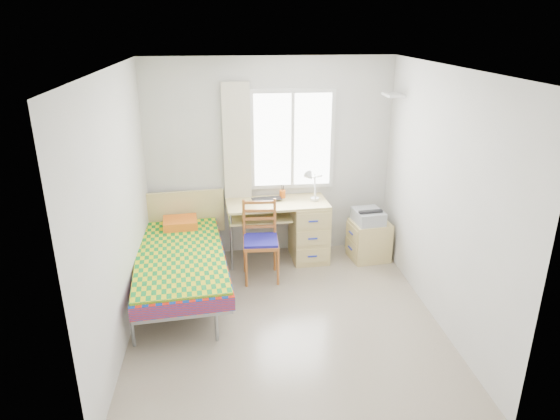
# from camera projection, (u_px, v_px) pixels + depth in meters

# --- Properties ---
(floor) EXTENTS (3.50, 3.50, 0.00)m
(floor) POSITION_uv_depth(u_px,v_px,m) (285.00, 318.00, 5.37)
(floor) COLOR #BCAD93
(floor) RESTS_ON ground
(ceiling) EXTENTS (3.50, 3.50, 0.00)m
(ceiling) POSITION_uv_depth(u_px,v_px,m) (286.00, 68.00, 4.45)
(ceiling) COLOR white
(ceiling) RESTS_ON wall_back
(wall_back) EXTENTS (3.20, 0.00, 3.20)m
(wall_back) POSITION_uv_depth(u_px,v_px,m) (269.00, 159.00, 6.53)
(wall_back) COLOR silver
(wall_back) RESTS_ON ground
(wall_left) EXTENTS (0.00, 3.50, 3.50)m
(wall_left) POSITION_uv_depth(u_px,v_px,m) (118.00, 211.00, 4.74)
(wall_left) COLOR silver
(wall_left) RESTS_ON ground
(wall_right) EXTENTS (0.00, 3.50, 3.50)m
(wall_right) POSITION_uv_depth(u_px,v_px,m) (441.00, 199.00, 5.07)
(wall_right) COLOR silver
(wall_right) RESTS_ON ground
(window) EXTENTS (1.10, 0.04, 1.30)m
(window) POSITION_uv_depth(u_px,v_px,m) (292.00, 140.00, 6.45)
(window) COLOR white
(window) RESTS_ON wall_back
(curtain) EXTENTS (0.35, 0.05, 1.70)m
(curtain) POSITION_uv_depth(u_px,v_px,m) (237.00, 150.00, 6.37)
(curtain) COLOR beige
(curtain) RESTS_ON wall_back
(floating_shelf) EXTENTS (0.20, 0.32, 0.03)m
(floating_shelf) POSITION_uv_depth(u_px,v_px,m) (393.00, 95.00, 6.06)
(floating_shelf) COLOR white
(floating_shelf) RESTS_ON wall_right
(bed) EXTENTS (1.19, 2.22, 0.92)m
(bed) POSITION_uv_depth(u_px,v_px,m) (181.00, 257.00, 5.75)
(bed) COLOR gray
(bed) RESTS_ON floor
(desk) EXTENTS (1.33, 0.66, 0.81)m
(desk) POSITION_uv_depth(u_px,v_px,m) (304.00, 228.00, 6.58)
(desk) COLOR #D9C272
(desk) RESTS_ON floor
(chair) EXTENTS (0.44, 0.44, 0.98)m
(chair) POSITION_uv_depth(u_px,v_px,m) (261.00, 236.00, 6.06)
(chair) COLOR #9A561D
(chair) RESTS_ON floor
(cabinet) EXTENTS (0.54, 0.49, 0.53)m
(cabinet) POSITION_uv_depth(u_px,v_px,m) (369.00, 240.00, 6.63)
(cabinet) COLOR tan
(cabinet) RESTS_ON floor
(printer) EXTENTS (0.40, 0.44, 0.17)m
(printer) POSITION_uv_depth(u_px,v_px,m) (368.00, 216.00, 6.50)
(printer) COLOR #A9ADB2
(printer) RESTS_ON cabinet
(laptop) EXTENTS (0.42, 0.30, 0.03)m
(laptop) POSITION_uv_depth(u_px,v_px,m) (268.00, 201.00, 6.41)
(laptop) COLOR black
(laptop) RESTS_ON desk
(pen_cup) EXTENTS (0.09, 0.09, 0.10)m
(pen_cup) POSITION_uv_depth(u_px,v_px,m) (282.00, 194.00, 6.57)
(pen_cup) COLOR orange
(pen_cup) RESTS_ON desk
(task_lamp) EXTENTS (0.24, 0.33, 0.45)m
(task_lamp) POSITION_uv_depth(u_px,v_px,m) (312.00, 182.00, 6.26)
(task_lamp) COLOR white
(task_lamp) RESTS_ON desk
(book) EXTENTS (0.20, 0.27, 0.02)m
(book) POSITION_uv_depth(u_px,v_px,m) (264.00, 220.00, 6.43)
(book) COLOR gray
(book) RESTS_ON desk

